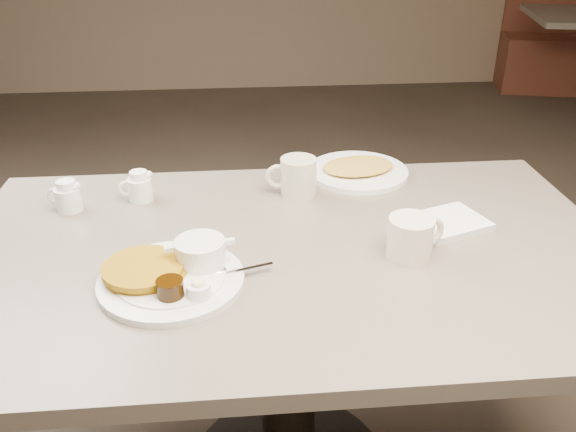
{
  "coord_description": "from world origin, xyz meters",
  "views": [
    {
      "loc": [
        -0.1,
        -1.15,
        1.44
      ],
      "look_at": [
        0.0,
        0.02,
        0.82
      ],
      "focal_mm": 37.2,
      "sensor_mm": 36.0,
      "label": 1
    }
  ],
  "objects": [
    {
      "name": "diner_table",
      "position": [
        0.0,
        0.0,
        0.58
      ],
      "size": [
        1.5,
        0.9,
        0.75
      ],
      "color": "slate",
      "rests_on": "ground"
    },
    {
      "name": "main_plate",
      "position": [
        -0.25,
        -0.11,
        0.77
      ],
      "size": [
        0.38,
        0.34,
        0.07
      ],
      "color": "white",
      "rests_on": "diner_table"
    },
    {
      "name": "coffee_mug_near",
      "position": [
        0.26,
        -0.05,
        0.8
      ],
      "size": [
        0.15,
        0.13,
        0.09
      ],
      "color": "white",
      "rests_on": "diner_table"
    },
    {
      "name": "napkin",
      "position": [
        0.39,
        0.07,
        0.76
      ],
      "size": [
        0.21,
        0.19,
        0.02
      ],
      "color": "white",
      "rests_on": "diner_table"
    },
    {
      "name": "coffee_mug_far",
      "position": [
        0.05,
        0.28,
        0.8
      ],
      "size": [
        0.14,
        0.1,
        0.1
      ],
      "color": "beige",
      "rests_on": "diner_table"
    },
    {
      "name": "creamer_left",
      "position": [
        -0.36,
        0.28,
        0.79
      ],
      "size": [
        0.09,
        0.08,
        0.08
      ],
      "color": "white",
      "rests_on": "diner_table"
    },
    {
      "name": "creamer_right",
      "position": [
        -0.53,
        0.23,
        0.79
      ],
      "size": [
        0.1,
        0.08,
        0.08
      ],
      "color": "white",
      "rests_on": "diner_table"
    },
    {
      "name": "hash_plate",
      "position": [
        0.23,
        0.39,
        0.76
      ],
      "size": [
        0.34,
        0.34,
        0.04
      ],
      "color": "white",
      "rests_on": "diner_table"
    }
  ]
}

